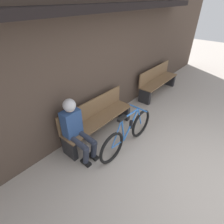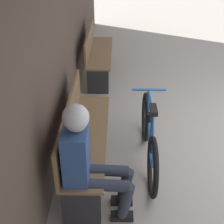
# 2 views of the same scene
# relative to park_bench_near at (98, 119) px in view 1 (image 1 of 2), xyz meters

# --- Properties ---
(ground_plane) EXTENTS (24.00, 24.00, 0.00)m
(ground_plane) POSITION_rel_park_bench_near_xyz_m (0.24, -2.47, -0.40)
(ground_plane) COLOR #ADA399
(storefront_wall) EXTENTS (12.00, 0.56, 3.20)m
(storefront_wall) POSITION_rel_park_bench_near_xyz_m (0.24, 0.33, 1.26)
(storefront_wall) COLOR #4C3D33
(storefront_wall) RESTS_ON ground_plane
(park_bench_near) EXTENTS (1.80, 0.42, 0.85)m
(park_bench_near) POSITION_rel_park_bench_near_xyz_m (0.00, 0.00, 0.00)
(park_bench_near) COLOR brown
(park_bench_near) RESTS_ON ground_plane
(bicycle) EXTENTS (1.62, 0.40, 0.87)m
(bicycle) POSITION_rel_park_bench_near_xyz_m (0.09, -0.75, -0.05)
(bicycle) COLOR black
(bicycle) RESTS_ON ground_plane
(person_seated) EXTENTS (0.34, 0.64, 1.21)m
(person_seated) POSITION_rel_park_bench_near_xyz_m (-0.69, -0.12, 0.29)
(person_seated) COLOR #2D3342
(person_seated) RESTS_ON ground_plane
(park_bench_far) EXTENTS (1.74, 0.42, 0.85)m
(park_bench_far) POSITION_rel_park_bench_near_xyz_m (2.69, -0.00, -0.00)
(park_bench_far) COLOR brown
(park_bench_far) RESTS_ON ground_plane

